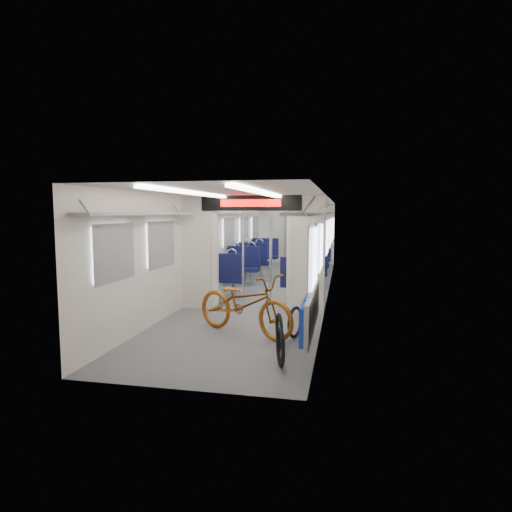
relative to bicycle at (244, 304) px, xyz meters
The scene contains 14 objects.
carriage 3.61m from the bicycle, 94.10° to the left, with size 12.00×12.02×2.31m.
bicycle is the anchor object (origin of this frame).
flip_bench 1.24m from the bicycle, 26.62° to the right, with size 0.12×2.16×0.57m.
bike_hoop_a 1.58m from the bicycle, 59.71° to the right, with size 0.51×0.51×0.05m, color black.
bike_hoop_b 0.96m from the bicycle, 44.19° to the right, with size 0.53×0.53×0.05m, color black.
bike_hoop_c 0.87m from the bicycle, ahead, with size 0.50×0.50×0.05m, color black.
seat_bay_near_left 4.03m from the bicycle, 107.06° to the left, with size 0.95×2.24×1.15m.
seat_bay_near_right 3.59m from the bicycle, 78.96° to the left, with size 0.93×2.17×1.13m.
seat_bay_far_left 7.29m from the bicycle, 99.34° to the left, with size 0.96×2.32×1.18m.
seat_bay_far_right 6.99m from the bicycle, 84.36° to the left, with size 0.91×2.07×1.10m.
stanchion_near_left 2.24m from the bicycle, 103.84° to the left, with size 0.04×0.04×2.30m, color silver.
stanchion_near_right 2.26m from the bicycle, 88.74° to the left, with size 0.05×0.05×2.30m, color silver.
stanchion_far_left 5.56m from the bicycle, 94.98° to the left, with size 0.04×0.04×2.30m, color silver.
stanchion_far_right 5.53m from the bicycle, 90.29° to the left, with size 0.04×0.04×2.30m, color silver.
Camera 1 is at (1.79, -10.33, 1.97)m, focal length 30.00 mm.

